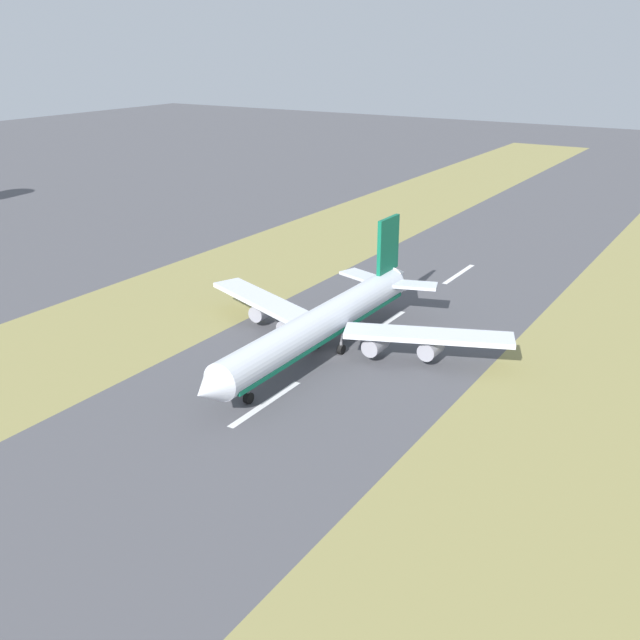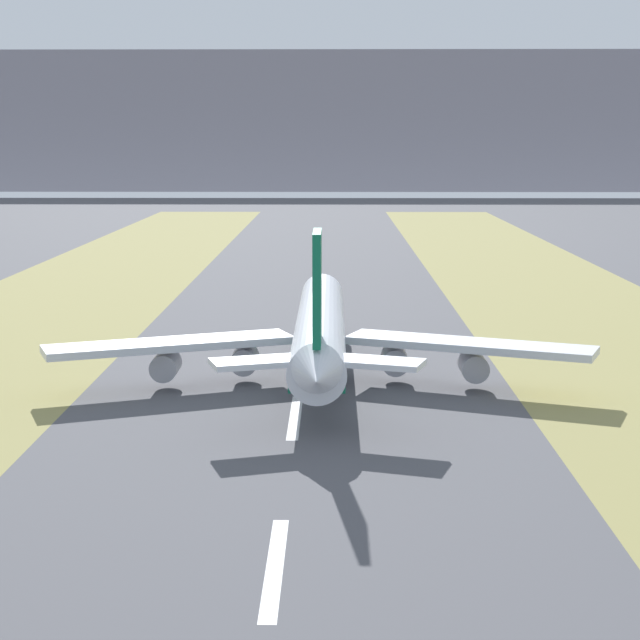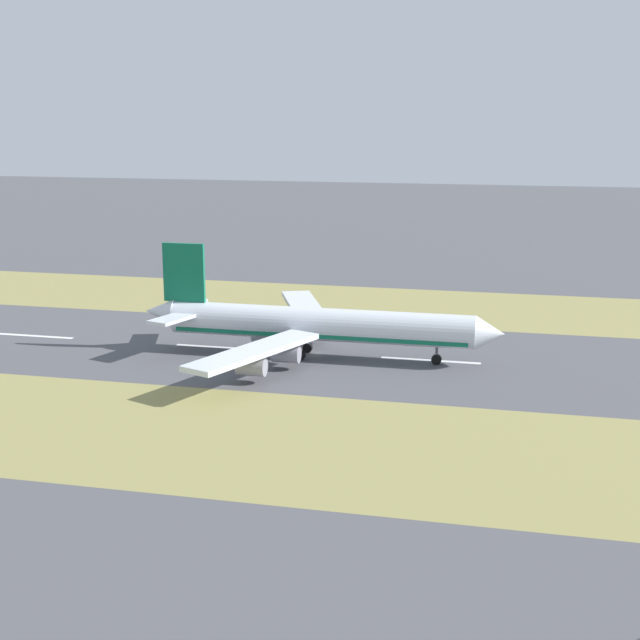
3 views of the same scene
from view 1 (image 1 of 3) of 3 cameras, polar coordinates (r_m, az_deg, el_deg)
ground_plane at (r=134.23m, az=1.35°, el=-2.71°), size 800.00×800.00×0.00m
grass_median_west at (r=120.32m, az=20.33°, el=-7.01°), size 40.00×600.00×0.01m
grass_median_east at (r=160.03m, az=-12.69°, el=0.72°), size 40.00×600.00×0.01m
centreline_dash_near at (r=183.53m, az=10.53°, el=3.47°), size 1.20×18.00×0.01m
centreline_dash_mid at (r=148.78m, az=4.83°, el=-0.37°), size 1.20×18.00×0.01m
centreline_dash_far at (r=117.42m, az=-4.15°, el=-6.36°), size 1.20×18.00×0.01m
airplane_main_jet at (r=132.88m, az=0.43°, el=-0.15°), size 64.14×67.01×20.20m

